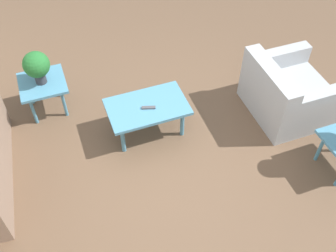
% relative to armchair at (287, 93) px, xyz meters
% --- Properties ---
extents(ground_plane, '(14.00, 14.00, 0.00)m').
position_rel_armchair_xyz_m(ground_plane, '(1.59, 0.09, -0.30)').
color(ground_plane, brown).
extents(armchair, '(0.91, 1.00, 0.78)m').
position_rel_armchair_xyz_m(armchair, '(0.00, 0.00, 0.00)').
color(armchair, '#A8ADB2').
rests_on(armchair, ground_plane).
extents(coffee_table, '(0.94, 0.59, 0.45)m').
position_rel_armchair_xyz_m(coffee_table, '(1.75, -0.27, 0.09)').
color(coffee_table, teal).
rests_on(coffee_table, ground_plane).
extents(side_table_plant, '(0.56, 0.56, 0.47)m').
position_rel_armchair_xyz_m(side_table_plant, '(2.85, -1.09, 0.10)').
color(side_table_plant, teal).
rests_on(side_table_plant, ground_plane).
extents(potted_plant, '(0.32, 0.32, 0.43)m').
position_rel_armchair_xyz_m(potted_plant, '(2.85, -1.09, 0.42)').
color(potted_plant, '#333338').
rests_on(potted_plant, side_table_plant).
extents(remote_control, '(0.16, 0.09, 0.02)m').
position_rel_armchair_xyz_m(remote_control, '(1.75, -0.22, 0.15)').
color(remote_control, '#4C4C51').
rests_on(remote_control, coffee_table).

